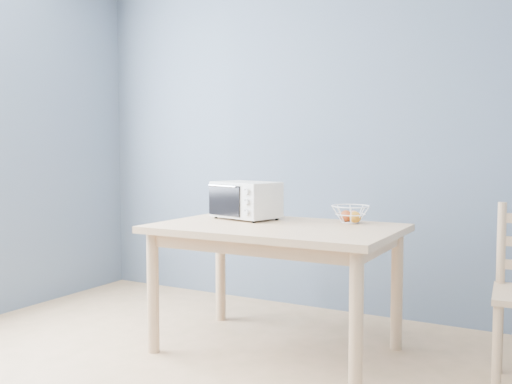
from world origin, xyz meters
The scene contains 4 objects.
room centered at (0.00, 0.00, 1.30)m, with size 4.01×4.51×2.61m.
dining_table centered at (0.09, 1.26, 0.65)m, with size 1.40×0.90×0.75m.
toaster_oven centered at (-0.23, 1.44, 0.88)m, with size 0.46×0.37×0.24m.
fruit_basket centered at (0.45, 1.56, 0.80)m, with size 0.30×0.30×0.11m.
Camera 1 is at (1.59, -1.70, 1.18)m, focal length 40.00 mm.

